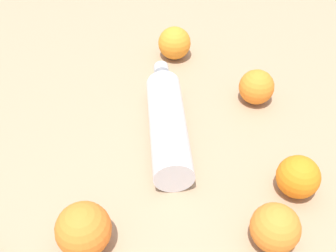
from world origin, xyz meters
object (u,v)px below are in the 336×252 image
at_px(water_bottle, 167,118).
at_px(orange_1, 275,228).
at_px(orange_3, 298,177).
at_px(orange_4, 174,43).
at_px(orange_0, 84,229).
at_px(orange_2, 256,87).

height_order(water_bottle, orange_1, orange_1).
xyz_separation_m(orange_3, orange_4, (-0.32, 0.30, 0.00)).
bearing_deg(water_bottle, orange_0, 149.02).
xyz_separation_m(water_bottle, orange_4, (-0.07, 0.24, 0.00)).
xyz_separation_m(orange_1, orange_4, (-0.31, 0.41, 0.00)).
height_order(water_bottle, orange_4, orange_4).
distance_m(orange_2, orange_3, 0.23).
relative_size(orange_1, orange_2, 1.03).
relative_size(orange_2, orange_3, 1.01).
bearing_deg(orange_3, water_bottle, 167.40).
relative_size(water_bottle, orange_0, 3.69).
xyz_separation_m(orange_1, orange_2, (-0.09, 0.31, -0.00)).
bearing_deg(orange_0, orange_1, 22.01).
bearing_deg(orange_3, orange_1, -99.39).
relative_size(orange_2, orange_4, 0.95).
distance_m(water_bottle, orange_1, 0.28).
height_order(water_bottle, orange_0, orange_0).
bearing_deg(water_bottle, orange_2, -67.92).
xyz_separation_m(orange_2, orange_4, (-0.21, 0.09, 0.00)).
distance_m(orange_1, orange_3, 0.11).
relative_size(water_bottle, orange_1, 4.08).
relative_size(water_bottle, orange_2, 4.20).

